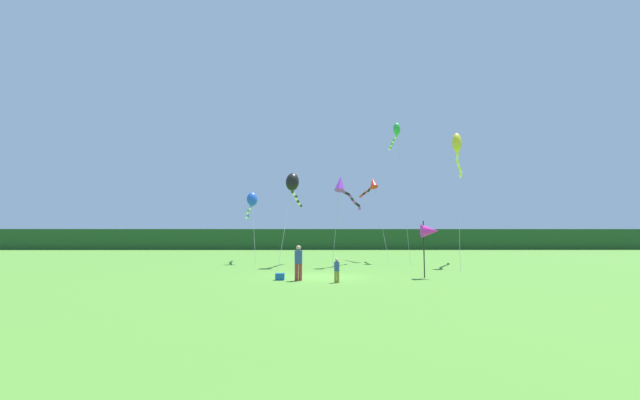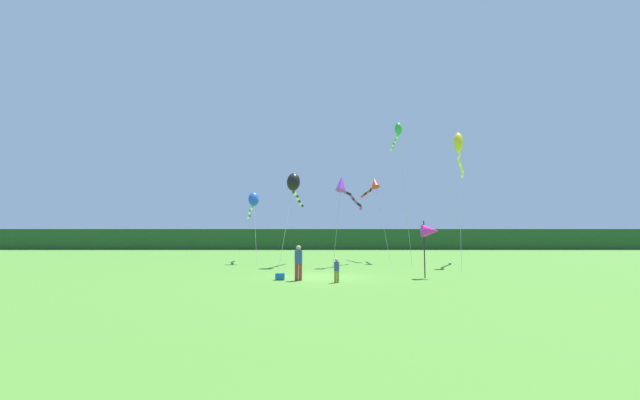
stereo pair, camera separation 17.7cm
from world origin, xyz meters
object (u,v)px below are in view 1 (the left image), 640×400
(banner_flag_pole, at_px, (430,231))
(kite_yellow, at_px, (457,149))
(kite_red, at_px, (372,185))
(kite_green, at_px, (396,132))
(cooler_box, at_px, (280,277))
(kite_blue, at_px, (251,202))
(person_child, at_px, (337,269))
(kite_purple, at_px, (343,187))
(person_adult, at_px, (298,261))
(kite_black, at_px, (293,184))

(banner_flag_pole, xyz_separation_m, kite_yellow, (4.77, 8.79, 6.43))
(kite_red, relative_size, kite_green, 0.61)
(cooler_box, distance_m, kite_blue, 14.17)
(person_child, bearing_deg, kite_green, 68.83)
(kite_blue, bearing_deg, person_child, -65.45)
(banner_flag_pole, xyz_separation_m, kite_red, (-1.00, 14.65, 4.40))
(kite_blue, bearing_deg, kite_green, 9.07)
(cooler_box, xyz_separation_m, kite_red, (6.86, 15.61, 6.67))
(cooler_box, distance_m, kite_purple, 11.37)
(person_adult, height_order, kite_black, kite_black)
(person_adult, height_order, kite_red, kite_red)
(banner_flag_pole, distance_m, kite_yellow, 11.89)
(banner_flag_pole, relative_size, kite_blue, 0.41)
(cooler_box, height_order, kite_purple, kite_purple)
(person_child, xyz_separation_m, kite_black, (-2.71, 10.11, 5.39))
(kite_red, xyz_separation_m, kite_blue, (-10.45, -2.78, -1.84))
(banner_flag_pole, xyz_separation_m, kite_black, (-7.78, 8.01, 3.59))
(kite_black, bearing_deg, kite_green, 33.42)
(kite_yellow, height_order, kite_red, kite_yellow)
(kite_green, height_order, kite_purple, kite_green)
(cooler_box, xyz_separation_m, kite_purple, (3.79, 9.11, 5.65))
(kite_green, height_order, kite_black, kite_green)
(banner_flag_pole, bearing_deg, kite_red, 93.89)
(person_adult, bearing_deg, kite_blue, 109.04)
(banner_flag_pole, bearing_deg, kite_purple, 116.52)
(person_adult, bearing_deg, person_child, -24.68)
(kite_black, relative_size, kite_purple, 1.12)
(person_adult, relative_size, kite_yellow, 0.17)
(kite_green, relative_size, kite_black, 1.64)
(person_adult, bearing_deg, kite_black, 95.28)
(person_adult, distance_m, person_child, 2.07)
(cooler_box, bearing_deg, kite_purple, 67.43)
(person_adult, xyz_separation_m, kite_purple, (2.85, 9.40, 4.85))
(banner_flag_pole, height_order, kite_green, kite_green)
(kite_yellow, height_order, kite_blue, kite_yellow)
(person_adult, height_order, kite_green, kite_green)
(cooler_box, bearing_deg, kite_yellow, 37.66)
(kite_green, bearing_deg, cooler_box, -121.18)
(kite_blue, bearing_deg, kite_black, -46.48)
(person_adult, distance_m, cooler_box, 1.26)
(person_adult, distance_m, kite_red, 17.95)
(banner_flag_pole, relative_size, kite_purple, 0.45)
(person_adult, distance_m, banner_flag_pole, 7.19)
(kite_green, xyz_separation_m, kite_purple, (-5.19, -5.73, -5.71))
(kite_red, bearing_deg, person_adult, -110.44)
(person_child, relative_size, kite_green, 0.09)
(person_adult, distance_m, kite_black, 10.58)
(kite_yellow, distance_m, kite_black, 12.89)
(person_adult, distance_m, kite_yellow, 17.32)
(kite_red, height_order, kite_black, kite_red)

